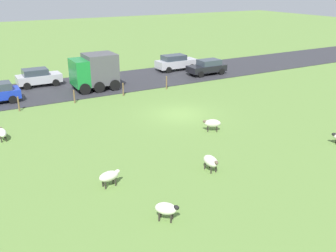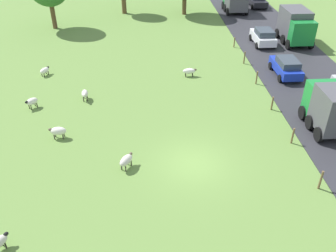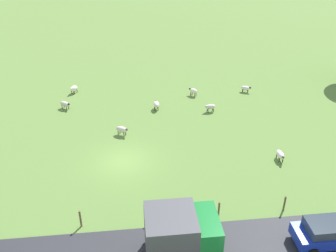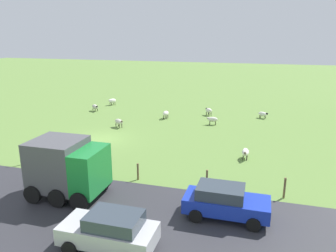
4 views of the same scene
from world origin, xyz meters
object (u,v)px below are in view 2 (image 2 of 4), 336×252
object	(u,v)px
sheep_0	(58,131)
car_2	(286,67)
sheep_1	(189,71)
truck_1	(334,107)
car_5	(257,0)
sheep_5	(126,160)
sheep_3	(32,102)
sheep_4	(85,94)
car_3	(263,36)
truck_2	(296,26)
sheep_7	(45,70)

from	to	relation	value
sheep_0	car_2	world-z (taller)	car_2
car_2	sheep_1	bearing A→B (deg)	176.69
truck_1	car_5	xyz separation A→B (m)	(3.42, 30.73, -0.85)
sheep_0	sheep_5	distance (m)	5.61
sheep_3	car_2	distance (m)	21.05
sheep_4	car_3	distance (m)	20.15
car_2	car_3	distance (m)	7.56
sheep_4	car_5	distance (m)	32.63
sheep_3	truck_2	distance (m)	27.10
sheep_5	truck_1	world-z (taller)	truck_1
car_3	sheep_5	bearing A→B (deg)	-125.35
sheep_4	car_5	xyz separation A→B (m)	(20.40, 25.46, 0.36)
truck_2	car_3	bearing A→B (deg)	-173.18
sheep_5	car_5	xyz separation A→B (m)	(16.96, 33.90, 0.34)
car_5	truck_1	bearing A→B (deg)	-96.35
sheep_0	car_3	xyz separation A→B (m)	(18.12, 15.85, 0.36)
car_2	car_5	xyz separation A→B (m)	(3.53, 22.28, 0.01)
sheep_1	car_2	size ratio (longest dim) A/B	0.30
car_5	sheep_3	bearing A→B (deg)	-132.38
sheep_4	sheep_3	bearing A→B (deg)	-165.03
sheep_1	car_3	distance (m)	11.09
car_5	car_2	bearing A→B (deg)	-98.99
car_5	sheep_7	bearing A→B (deg)	-139.70
sheep_3	sheep_5	size ratio (longest dim) A/B	0.85
car_2	sheep_7	bearing A→B (deg)	175.81
sheep_1	sheep_5	bearing A→B (deg)	-112.81
car_5	truck_2	bearing A→B (deg)	-89.85
car_2	car_5	size ratio (longest dim) A/B	0.88
sheep_7	car_3	distance (m)	21.96
sheep_4	car_3	size ratio (longest dim) A/B	0.29
sheep_0	car_3	size ratio (longest dim) A/B	0.30
sheep_0	sheep_1	distance (m)	13.01
sheep_1	sheep_4	xyz separation A→B (m)	(-8.52, -3.66, 0.04)
sheep_0	car_5	world-z (taller)	car_5
sheep_1	car_3	xyz separation A→B (m)	(8.52, 7.08, 0.42)
sheep_4	car_2	distance (m)	17.17
car_2	car_3	bearing A→B (deg)	88.71
truck_2	sheep_4	bearing A→B (deg)	-151.38
sheep_5	sheep_4	bearing A→B (deg)	112.16
car_3	sheep_1	bearing A→B (deg)	-140.27
sheep_1	sheep_5	size ratio (longest dim) A/B	1.02
truck_2	car_2	xyz separation A→B (m)	(-3.56, -7.97, -0.97)
sheep_3	sheep_4	size ratio (longest dim) A/B	0.89
truck_2	car_2	bearing A→B (deg)	-114.10
sheep_4	sheep_5	xyz separation A→B (m)	(3.44, -8.44, 0.02)
sheep_5	car_2	size ratio (longest dim) A/B	0.29
sheep_0	truck_2	size ratio (longest dim) A/B	0.24
sheep_1	sheep_5	xyz separation A→B (m)	(-5.09, -12.10, 0.06)
sheep_3	truck_1	size ratio (longest dim) A/B	0.26
sheep_7	truck_2	size ratio (longest dim) A/B	0.23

